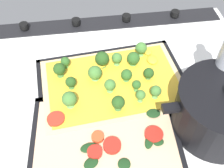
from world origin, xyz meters
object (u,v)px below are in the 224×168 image
cooking_pot (220,110)px  baking_tray_back (105,137)px  veggie_pizza_back (106,136)px  baking_tray_front (113,86)px  broccoli_pizza (112,80)px

cooking_pot → baking_tray_back: bearing=-0.0°
baking_tray_back → veggie_pizza_back: 0.74cm
veggie_pizza_back → baking_tray_front: bearing=-104.0°
baking_tray_back → broccoli_pizza: bearing=-103.5°
baking_tray_front → cooking_pot: (-22.03, 15.05, 5.58)cm
broccoli_pizza → veggie_pizza_back: broccoli_pizza is taller
baking_tray_back → veggie_pizza_back: bearing=124.4°
broccoli_pizza → veggie_pizza_back: size_ratio=1.19×
baking_tray_front → veggie_pizza_back: bearing=76.0°
broccoli_pizza → baking_tray_back: size_ratio=1.11×
baking_tray_front → broccoli_pizza: broccoli_pizza is taller
baking_tray_back → cooking_pot: cooking_pot is taller
veggie_pizza_back → baking_tray_back: bearing=-55.6°
baking_tray_back → cooking_pot: 26.53cm
baking_tray_front → broccoli_pizza: (0.19, -0.44, 1.73)cm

